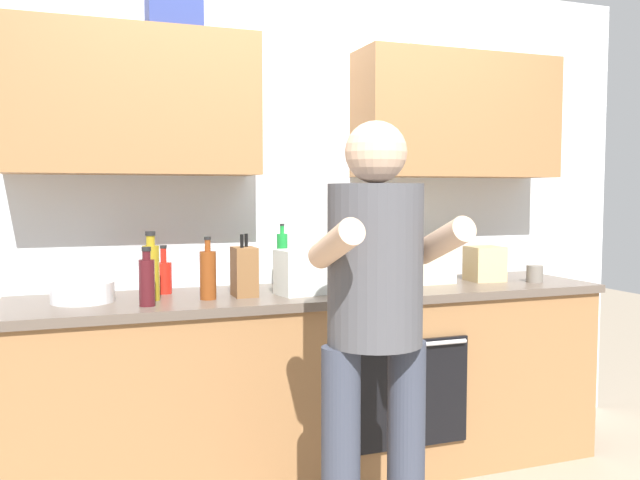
{
  "coord_description": "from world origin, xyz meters",
  "views": [
    {
      "loc": [
        -1.11,
        -2.99,
        1.37
      ],
      "look_at": [
        -0.04,
        -0.1,
        1.15
      ],
      "focal_mm": 37.75,
      "sensor_mm": 36.0,
      "label": 1
    }
  ],
  "objects_px": {
    "bottle_soda": "(282,260)",
    "cup_tea": "(365,282)",
    "bottle_wine": "(147,281)",
    "person_standing": "(375,309)",
    "grocery_bag_rice": "(425,261)",
    "bottle_syrup": "(405,259)",
    "grocery_bag_bread": "(485,264)",
    "knife_block": "(244,271)",
    "bottle_hotsauce": "(164,276)",
    "cup_stoneware": "(535,274)",
    "mixing_bowl": "(83,292)",
    "bottle_vinegar": "(208,274)",
    "bottle_oil": "(151,271)",
    "grocery_bag_produce": "(303,272)"
  },
  "relations": [
    {
      "from": "bottle_soda",
      "to": "cup_tea",
      "type": "distance_m",
      "value": 0.42
    },
    {
      "from": "bottle_wine",
      "to": "person_standing",
      "type": "bearing_deg",
      "value": -42.99
    },
    {
      "from": "bottle_wine",
      "to": "grocery_bag_rice",
      "type": "relative_size",
      "value": 0.99
    },
    {
      "from": "bottle_syrup",
      "to": "grocery_bag_bread",
      "type": "bearing_deg",
      "value": 9.6
    },
    {
      "from": "person_standing",
      "to": "grocery_bag_rice",
      "type": "distance_m",
      "value": 1.16
    },
    {
      "from": "grocery_bag_rice",
      "to": "knife_block",
      "type": "bearing_deg",
      "value": -173.13
    },
    {
      "from": "bottle_hotsauce",
      "to": "knife_block",
      "type": "xyz_separation_m",
      "value": [
        0.33,
        -0.2,
        0.03
      ]
    },
    {
      "from": "person_standing",
      "to": "cup_stoneware",
      "type": "distance_m",
      "value": 1.45
    },
    {
      "from": "mixing_bowl",
      "to": "grocery_bag_bread",
      "type": "relative_size",
      "value": 1.44
    },
    {
      "from": "mixing_bowl",
      "to": "grocery_bag_rice",
      "type": "distance_m",
      "value": 1.68
    },
    {
      "from": "bottle_syrup",
      "to": "knife_block",
      "type": "xyz_separation_m",
      "value": [
        -0.8,
        0.02,
        -0.03
      ]
    },
    {
      "from": "bottle_soda",
      "to": "cup_stoneware",
      "type": "relative_size",
      "value": 3.61
    },
    {
      "from": "cup_tea",
      "to": "bottle_wine",
      "type": "bearing_deg",
      "value": -174.51
    },
    {
      "from": "bottle_vinegar",
      "to": "mixing_bowl",
      "type": "xyz_separation_m",
      "value": [
        -0.52,
        0.11,
        -0.07
      ]
    },
    {
      "from": "bottle_oil",
      "to": "mixing_bowl",
      "type": "relative_size",
      "value": 1.15
    },
    {
      "from": "cup_stoneware",
      "to": "grocery_bag_produce",
      "type": "relative_size",
      "value": 0.38
    },
    {
      "from": "bottle_hotsauce",
      "to": "bottle_vinegar",
      "type": "relative_size",
      "value": 0.81
    },
    {
      "from": "person_standing",
      "to": "bottle_oil",
      "type": "relative_size",
      "value": 5.38
    },
    {
      "from": "cup_stoneware",
      "to": "grocery_bag_rice",
      "type": "bearing_deg",
      "value": 161.13
    },
    {
      "from": "bottle_syrup",
      "to": "grocery_bag_produce",
      "type": "xyz_separation_m",
      "value": [
        -0.54,
        -0.02,
        -0.04
      ]
    },
    {
      "from": "bottle_vinegar",
      "to": "grocery_bag_produce",
      "type": "bearing_deg",
      "value": -0.65
    },
    {
      "from": "bottle_hotsauce",
      "to": "bottle_vinegar",
      "type": "xyz_separation_m",
      "value": [
        0.16,
        -0.24,
        0.03
      ]
    },
    {
      "from": "knife_block",
      "to": "grocery_bag_rice",
      "type": "bearing_deg",
      "value": 6.87
    },
    {
      "from": "bottle_wine",
      "to": "bottle_syrup",
      "type": "relative_size",
      "value": 0.77
    },
    {
      "from": "bottle_vinegar",
      "to": "mixing_bowl",
      "type": "bearing_deg",
      "value": 167.66
    },
    {
      "from": "bottle_oil",
      "to": "bottle_soda",
      "type": "height_order",
      "value": "bottle_soda"
    },
    {
      "from": "bottle_hotsauce",
      "to": "bottle_oil",
      "type": "relative_size",
      "value": 0.75
    },
    {
      "from": "bottle_wine",
      "to": "bottle_vinegar",
      "type": "height_order",
      "value": "bottle_vinegar"
    },
    {
      "from": "bottle_oil",
      "to": "mixing_bowl",
      "type": "distance_m",
      "value": 0.3
    },
    {
      "from": "bottle_syrup",
      "to": "grocery_bag_produce",
      "type": "height_order",
      "value": "bottle_syrup"
    },
    {
      "from": "bottle_wine",
      "to": "bottle_soda",
      "type": "xyz_separation_m",
      "value": [
        0.67,
        0.29,
        0.03
      ]
    },
    {
      "from": "bottle_wine",
      "to": "bottle_vinegar",
      "type": "distance_m",
      "value": 0.28
    },
    {
      "from": "cup_stoneware",
      "to": "bottle_vinegar",
      "type": "bearing_deg",
      "value": 178.96
    },
    {
      "from": "bottle_syrup",
      "to": "bottle_oil",
      "type": "distance_m",
      "value": 1.21
    },
    {
      "from": "bottle_vinegar",
      "to": "cup_stoneware",
      "type": "relative_size",
      "value": 3.14
    },
    {
      "from": "bottle_vinegar",
      "to": "grocery_bag_rice",
      "type": "xyz_separation_m",
      "value": [
        1.16,
        0.15,
        0.0
      ]
    },
    {
      "from": "bottle_hotsauce",
      "to": "bottle_oil",
      "type": "bearing_deg",
      "value": -112.9
    },
    {
      "from": "grocery_bag_rice",
      "to": "mixing_bowl",
      "type": "bearing_deg",
      "value": -178.59
    },
    {
      "from": "grocery_bag_produce",
      "to": "cup_tea",
      "type": "bearing_deg",
      "value": 3.19
    },
    {
      "from": "bottle_syrup",
      "to": "mixing_bowl",
      "type": "relative_size",
      "value": 1.21
    },
    {
      "from": "cup_stoneware",
      "to": "knife_block",
      "type": "distance_m",
      "value": 1.54
    },
    {
      "from": "bottle_oil",
      "to": "bottle_vinegar",
      "type": "bearing_deg",
      "value": -14.05
    },
    {
      "from": "bottle_wine",
      "to": "cup_tea",
      "type": "bearing_deg",
      "value": 5.49
    },
    {
      "from": "bottle_wine",
      "to": "bottle_oil",
      "type": "height_order",
      "value": "bottle_oil"
    },
    {
      "from": "person_standing",
      "to": "bottle_wine",
      "type": "distance_m",
      "value": 0.99
    },
    {
      "from": "bottle_oil",
      "to": "knife_block",
      "type": "distance_m",
      "value": 0.41
    },
    {
      "from": "mixing_bowl",
      "to": "bottle_hotsauce",
      "type": "bearing_deg",
      "value": 19.51
    },
    {
      "from": "bottle_syrup",
      "to": "bottle_soda",
      "type": "relative_size",
      "value": 1.0
    },
    {
      "from": "bottle_oil",
      "to": "knife_block",
      "type": "bearing_deg",
      "value": -3.37
    },
    {
      "from": "bottle_syrup",
      "to": "person_standing",
      "type": "bearing_deg",
      "value": -123.84
    }
  ]
}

